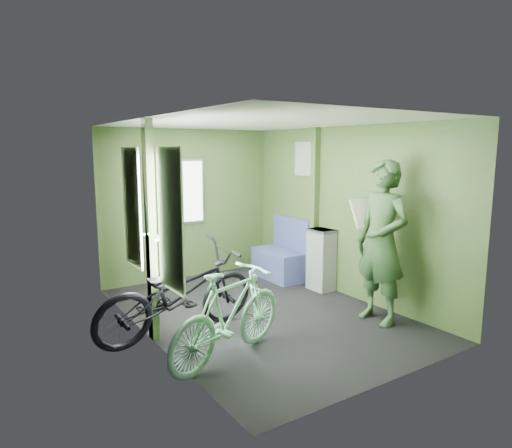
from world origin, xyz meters
The scene contains 6 objects.
room centered at (-0.04, 0.04, 1.44)m, with size 4.00×4.02×2.31m.
bicycle_black centered at (-1.12, -0.12, 0.00)m, with size 0.66×1.89×0.99m, color black.
bicycle_mint centered at (-0.95, -0.89, 0.00)m, with size 0.43×1.53×0.92m, color #90E6BA.
passenger centered at (1.01, -0.97, 0.94)m, with size 0.45×0.73×1.88m.
waste_box centered at (1.26, 0.33, 0.44)m, with size 0.26×0.36×0.88m, color gray.
bench_seat centered at (1.15, 1.12, 0.28)m, with size 0.51×0.90×0.94m.
Camera 1 is at (-2.98, -4.44, 2.00)m, focal length 32.00 mm.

